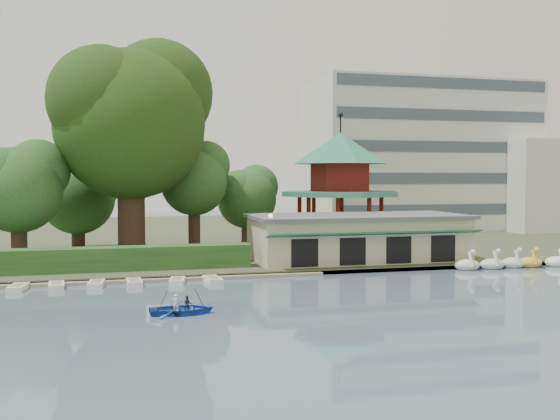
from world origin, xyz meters
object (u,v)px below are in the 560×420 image
object	(u,v)px
dock	(91,282)
rowboat_with_passengers	(182,305)
pavilion	(340,178)
big_tree	(132,113)
boathouse	(358,237)

from	to	relation	value
dock	rowboat_with_passengers	size ratio (longest dim) A/B	6.54
pavilion	big_tree	xyz separation A→B (m)	(-20.82, -3.79, 5.66)
dock	rowboat_with_passengers	distance (m)	12.61
big_tree	rowboat_with_passengers	bearing A→B (deg)	-84.74
dock	pavilion	bearing A→B (deg)	31.66
pavilion	rowboat_with_passengers	bearing A→B (deg)	-125.53
big_tree	rowboat_with_passengers	distance (m)	25.87
rowboat_with_passengers	pavilion	bearing A→B (deg)	54.47
dock	boathouse	bearing A→B (deg)	12.24
pavilion	rowboat_with_passengers	distance (m)	33.02
dock	boathouse	world-z (taller)	boathouse
dock	pavilion	distance (m)	29.14
pavilion	rowboat_with_passengers	world-z (taller)	pavilion
dock	big_tree	distance (m)	17.35
pavilion	rowboat_with_passengers	size ratio (longest dim) A/B	2.60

